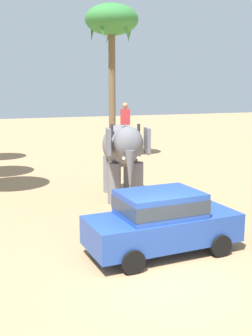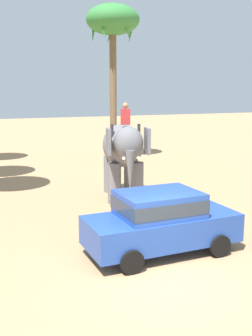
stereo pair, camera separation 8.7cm
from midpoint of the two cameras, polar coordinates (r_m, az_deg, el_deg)
ground_plane at (r=9.41m, az=5.69°, el=-16.43°), size 120.00×120.00×0.00m
car_sedan_foreground at (r=10.90m, az=5.13°, el=-7.28°), size 4.11×1.91×1.70m
elephant_with_mahout at (r=16.19m, az=-0.22°, el=2.54°), size 2.49×4.02×3.88m
palm_tree_left_of_road at (r=25.63m, az=-1.77°, el=19.42°), size 3.20×3.20×9.41m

